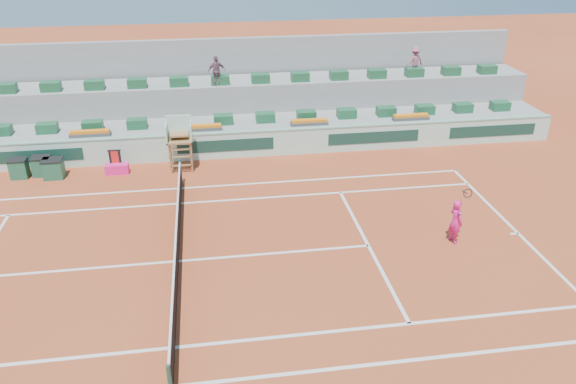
% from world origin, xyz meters
% --- Properties ---
extents(ground, '(90.00, 90.00, 0.00)m').
position_xyz_m(ground, '(0.00, 0.00, 0.00)').
color(ground, '#983B1D').
rests_on(ground, ground).
extents(seating_tier_lower, '(36.00, 4.00, 1.20)m').
position_xyz_m(seating_tier_lower, '(0.00, 10.70, 0.60)').
color(seating_tier_lower, gray).
rests_on(seating_tier_lower, ground).
extents(seating_tier_upper, '(36.00, 2.40, 2.60)m').
position_xyz_m(seating_tier_upper, '(0.00, 12.30, 1.30)').
color(seating_tier_upper, gray).
rests_on(seating_tier_upper, ground).
extents(stadium_back_wall, '(36.00, 0.40, 4.40)m').
position_xyz_m(stadium_back_wall, '(0.00, 13.90, 2.20)').
color(stadium_back_wall, gray).
rests_on(stadium_back_wall, ground).
extents(player_bag, '(0.98, 0.44, 0.44)m').
position_xyz_m(player_bag, '(-2.79, 7.41, 0.22)').
color(player_bag, '#F51F87').
rests_on(player_bag, ground).
extents(spectator_mid, '(0.90, 0.48, 1.46)m').
position_xyz_m(spectator_mid, '(1.85, 11.45, 3.33)').
color(spectator_mid, '#734D5D').
rests_on(spectator_mid, seating_tier_upper).
extents(spectator_right, '(1.07, 0.79, 1.48)m').
position_xyz_m(spectator_right, '(12.07, 11.95, 3.34)').
color(spectator_right, '#A35164').
rests_on(spectator_right, seating_tier_upper).
extents(court_lines, '(23.89, 11.09, 0.01)m').
position_xyz_m(court_lines, '(0.00, 0.00, 0.01)').
color(court_lines, silver).
rests_on(court_lines, ground).
extents(tennis_net, '(0.10, 11.97, 1.10)m').
position_xyz_m(tennis_net, '(0.00, 0.00, 0.53)').
color(tennis_net, black).
rests_on(tennis_net, ground).
extents(advertising_hoarding, '(36.00, 0.34, 1.26)m').
position_xyz_m(advertising_hoarding, '(0.02, 8.50, 0.63)').
color(advertising_hoarding, '#ACD9C5').
rests_on(advertising_hoarding, ground).
extents(umpire_chair, '(1.10, 0.90, 2.40)m').
position_xyz_m(umpire_chair, '(0.00, 7.50, 1.54)').
color(umpire_chair, brown).
rests_on(umpire_chair, ground).
extents(seat_row_lower, '(32.90, 0.60, 0.44)m').
position_xyz_m(seat_row_lower, '(0.00, 9.80, 1.42)').
color(seat_row_lower, '#1B5331').
rests_on(seat_row_lower, seating_tier_lower).
extents(seat_row_upper, '(32.90, 0.60, 0.44)m').
position_xyz_m(seat_row_upper, '(0.00, 11.70, 2.82)').
color(seat_row_upper, '#1B5331').
rests_on(seat_row_upper, seating_tier_upper).
extents(flower_planters, '(26.80, 0.36, 0.28)m').
position_xyz_m(flower_planters, '(-1.50, 9.00, 1.33)').
color(flower_planters, '#494949').
rests_on(flower_planters, seating_tier_lower).
extents(drink_cooler_a, '(0.85, 0.73, 0.84)m').
position_xyz_m(drink_cooler_a, '(-5.40, 7.37, 0.42)').
color(drink_cooler_a, '#1C543A').
rests_on(drink_cooler_a, ground).
extents(drink_cooler_b, '(0.79, 0.68, 0.84)m').
position_xyz_m(drink_cooler_b, '(-5.95, 7.73, 0.42)').
color(drink_cooler_b, '#1C543A').
rests_on(drink_cooler_b, ground).
extents(drink_cooler_c, '(0.74, 0.64, 0.84)m').
position_xyz_m(drink_cooler_c, '(-6.85, 7.60, 0.42)').
color(drink_cooler_c, '#1C543A').
rests_on(drink_cooler_c, ground).
extents(towel_rack, '(0.55, 0.09, 1.03)m').
position_xyz_m(towel_rack, '(-2.83, 7.60, 0.60)').
color(towel_rack, black).
rests_on(towel_rack, ground).
extents(tennis_player, '(0.50, 0.89, 2.28)m').
position_xyz_m(tennis_player, '(9.37, -0.16, 0.81)').
color(tennis_player, '#F51F87').
rests_on(tennis_player, ground).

